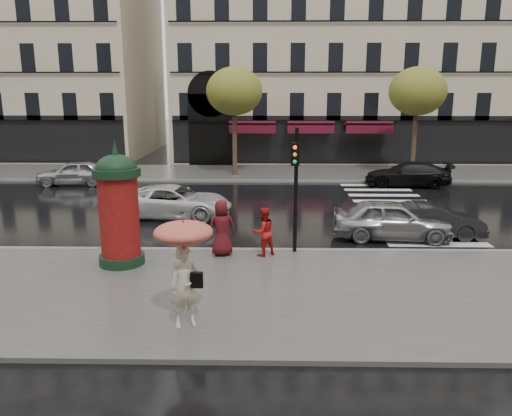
{
  "coord_description": "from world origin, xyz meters",
  "views": [
    {
      "loc": [
        -0.09,
        -12.8,
        5.28
      ],
      "look_at": [
        -0.37,
        1.5,
        1.88
      ],
      "focal_mm": 35.0,
      "sensor_mm": 36.0,
      "label": 1
    }
  ],
  "objects_px": {
    "woman_umbrella": "(184,256)",
    "morris_column": "(119,206)",
    "car_darkgrey": "(430,221)",
    "traffic_light": "(296,178)",
    "car_silver": "(392,219)",
    "car_black": "(408,174)",
    "man_burgundy": "(222,228)",
    "car_white": "(175,202)",
    "car_far_silver": "(74,173)",
    "woman_red": "(263,232)"
  },
  "relations": [
    {
      "from": "man_burgundy",
      "to": "car_darkgrey",
      "type": "bearing_deg",
      "value": -176.4
    },
    {
      "from": "woman_umbrella",
      "to": "traffic_light",
      "type": "bearing_deg",
      "value": 62.72
    },
    {
      "from": "car_darkgrey",
      "to": "woman_red",
      "type": "bearing_deg",
      "value": 114.42
    },
    {
      "from": "woman_red",
      "to": "car_darkgrey",
      "type": "height_order",
      "value": "woman_red"
    },
    {
      "from": "car_silver",
      "to": "car_darkgrey",
      "type": "xyz_separation_m",
      "value": [
        1.47,
        0.25,
        -0.1
      ]
    },
    {
      "from": "woman_umbrella",
      "to": "man_burgundy",
      "type": "relative_size",
      "value": 1.39
    },
    {
      "from": "woman_umbrella",
      "to": "morris_column",
      "type": "distance_m",
      "value": 4.82
    },
    {
      "from": "woman_red",
      "to": "car_white",
      "type": "distance_m",
      "value": 6.51
    },
    {
      "from": "woman_red",
      "to": "car_silver",
      "type": "xyz_separation_m",
      "value": [
        4.63,
        2.27,
        -0.18
      ]
    },
    {
      "from": "woman_umbrella",
      "to": "car_silver",
      "type": "height_order",
      "value": "woman_umbrella"
    },
    {
      "from": "woman_red",
      "to": "traffic_light",
      "type": "height_order",
      "value": "traffic_light"
    },
    {
      "from": "car_white",
      "to": "morris_column",
      "type": "bearing_deg",
      "value": -178.68
    },
    {
      "from": "morris_column",
      "to": "car_silver",
      "type": "relative_size",
      "value": 0.88
    },
    {
      "from": "car_silver",
      "to": "car_white",
      "type": "bearing_deg",
      "value": 74.82
    },
    {
      "from": "woman_red",
      "to": "car_silver",
      "type": "relative_size",
      "value": 0.37
    },
    {
      "from": "woman_umbrella",
      "to": "car_white",
      "type": "height_order",
      "value": "woman_umbrella"
    },
    {
      "from": "car_white",
      "to": "car_black",
      "type": "xyz_separation_m",
      "value": [
        11.84,
        7.31,
        0.0
      ]
    },
    {
      "from": "man_burgundy",
      "to": "car_darkgrey",
      "type": "relative_size",
      "value": 0.47
    },
    {
      "from": "traffic_light",
      "to": "woman_umbrella",
      "type": "bearing_deg",
      "value": -117.28
    },
    {
      "from": "man_burgundy",
      "to": "car_black",
      "type": "height_order",
      "value": "man_burgundy"
    },
    {
      "from": "woman_umbrella",
      "to": "car_black",
      "type": "relative_size",
      "value": 0.53
    },
    {
      "from": "morris_column",
      "to": "car_silver",
      "type": "height_order",
      "value": "morris_column"
    },
    {
      "from": "woman_red",
      "to": "car_darkgrey",
      "type": "xyz_separation_m",
      "value": [
        6.09,
        2.52,
        -0.28
      ]
    },
    {
      "from": "traffic_light",
      "to": "man_burgundy",
      "type": "bearing_deg",
      "value": -172.1
    },
    {
      "from": "woman_red",
      "to": "car_silver",
      "type": "height_order",
      "value": "woman_red"
    },
    {
      "from": "car_silver",
      "to": "car_far_silver",
      "type": "relative_size",
      "value": 1.04
    },
    {
      "from": "traffic_light",
      "to": "car_darkgrey",
      "type": "relative_size",
      "value": 1.06
    },
    {
      "from": "morris_column",
      "to": "car_silver",
      "type": "distance_m",
      "value": 9.54
    },
    {
      "from": "woman_red",
      "to": "man_burgundy",
      "type": "height_order",
      "value": "man_burgundy"
    },
    {
      "from": "car_darkgrey",
      "to": "traffic_light",
      "type": "bearing_deg",
      "value": 115.32
    },
    {
      "from": "car_white",
      "to": "car_silver",
      "type": "bearing_deg",
      "value": -103.61
    },
    {
      "from": "traffic_light",
      "to": "morris_column",
      "type": "bearing_deg",
      "value": -167.31
    },
    {
      "from": "woman_red",
      "to": "woman_umbrella",
      "type": "bearing_deg",
      "value": 40.14
    },
    {
      "from": "man_burgundy",
      "to": "traffic_light",
      "type": "height_order",
      "value": "traffic_light"
    },
    {
      "from": "car_black",
      "to": "man_burgundy",
      "type": "bearing_deg",
      "value": -29.1
    },
    {
      "from": "woman_umbrella",
      "to": "morris_column",
      "type": "relative_size",
      "value": 0.66
    },
    {
      "from": "woman_umbrella",
      "to": "morris_column",
      "type": "height_order",
      "value": "morris_column"
    },
    {
      "from": "man_burgundy",
      "to": "car_white",
      "type": "relative_size",
      "value": 0.37
    },
    {
      "from": "man_burgundy",
      "to": "car_white",
      "type": "bearing_deg",
      "value": -80.19
    },
    {
      "from": "car_darkgrey",
      "to": "car_far_silver",
      "type": "bearing_deg",
      "value": 61.17
    },
    {
      "from": "man_burgundy",
      "to": "car_far_silver",
      "type": "distance_m",
      "value": 15.78
    },
    {
      "from": "car_silver",
      "to": "car_far_silver",
      "type": "height_order",
      "value": "car_silver"
    },
    {
      "from": "traffic_light",
      "to": "car_black",
      "type": "height_order",
      "value": "traffic_light"
    },
    {
      "from": "traffic_light",
      "to": "car_white",
      "type": "xyz_separation_m",
      "value": [
        -4.79,
        4.97,
        -1.89
      ]
    },
    {
      "from": "car_darkgrey",
      "to": "car_black",
      "type": "height_order",
      "value": "car_black"
    },
    {
      "from": "woman_umbrella",
      "to": "traffic_light",
      "type": "relative_size",
      "value": 0.62
    },
    {
      "from": "car_white",
      "to": "car_black",
      "type": "relative_size",
      "value": 1.04
    },
    {
      "from": "woman_umbrella",
      "to": "car_black",
      "type": "height_order",
      "value": "woman_umbrella"
    },
    {
      "from": "man_burgundy",
      "to": "traffic_light",
      "type": "relative_size",
      "value": 0.45
    },
    {
      "from": "woman_red",
      "to": "man_burgundy",
      "type": "distance_m",
      "value": 1.33
    }
  ]
}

